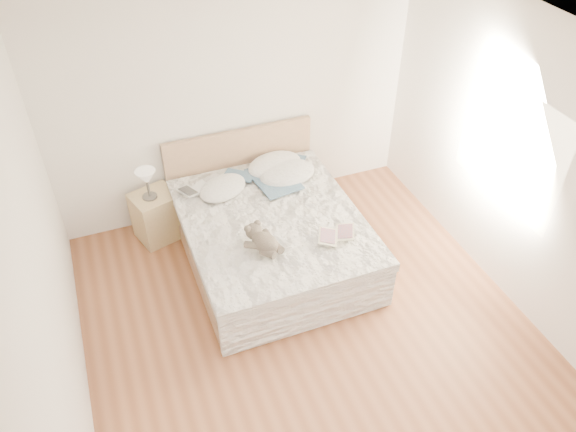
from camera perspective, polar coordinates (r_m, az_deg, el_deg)
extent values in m
cube|color=brown|center=(5.30, 2.72, -12.35)|extent=(4.00, 4.50, 0.00)
cube|color=silver|center=(3.59, 4.07, 15.37)|extent=(4.00, 4.50, 0.00)
cube|color=white|center=(6.09, -5.48, 11.76)|extent=(4.00, 0.02, 2.70)
cube|color=white|center=(4.12, -23.32, -7.67)|extent=(0.02, 4.50, 2.70)
cube|color=white|center=(5.32, 23.41, 3.98)|extent=(0.02, 4.50, 2.70)
cube|color=white|center=(5.44, 21.61, 6.56)|extent=(0.02, 1.30, 1.10)
cube|color=tan|center=(5.95, -1.65, -3.62)|extent=(1.68, 2.08, 0.20)
cube|color=white|center=(5.78, -1.69, -1.81)|extent=(1.60, 2.00, 0.30)
cube|color=white|center=(5.62, -1.56, -0.67)|extent=(1.72, 2.05, 0.10)
cube|color=tan|center=(6.48, -4.87, 4.86)|extent=(1.70, 0.06, 1.00)
cube|color=tan|center=(6.28, -13.19, 0.02)|extent=(0.55, 0.51, 0.56)
cylinder|color=#4B4740|center=(6.09, -13.86, 1.95)|extent=(0.15, 0.15, 0.02)
cylinder|color=#423E37|center=(6.02, -14.02, 2.81)|extent=(0.03, 0.03, 0.21)
cone|color=beige|center=(5.94, -14.22, 3.85)|extent=(0.24, 0.24, 0.15)
ellipsoid|color=white|center=(5.95, -6.63, 2.85)|extent=(0.67, 0.60, 0.17)
ellipsoid|color=white|center=(6.26, -1.36, 5.21)|extent=(0.73, 0.58, 0.19)
ellipsoid|color=silver|center=(6.13, -0.08, 4.38)|extent=(0.69, 0.52, 0.19)
cube|color=white|center=(5.97, -9.36, 2.59)|extent=(0.40, 0.35, 0.02)
cube|color=#FEF4CC|center=(5.36, 4.94, -1.91)|extent=(0.44, 0.39, 0.02)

